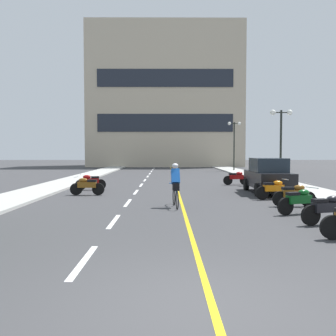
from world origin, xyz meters
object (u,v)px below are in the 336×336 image
Objects in this scene: street_lamp_mid at (281,129)px; motorcycle_2 at (299,201)px; motorcycle_7 at (236,178)px; motorcycle_4 at (274,189)px; motorcycle_6 at (90,182)px; parked_car_near at (268,176)px; motorcycle_1 at (327,209)px; street_lamp_far at (234,135)px; motorcycle_3 at (294,195)px; motorcycle_5 at (87,186)px; cyclist_rider at (175,184)px.

street_lamp_mid is 2.93× the size of motorcycle_2.
motorcycle_4 is at bearing -87.74° from motorcycle_7.
motorcycle_6 is (-11.79, -3.51, -3.18)m from street_lamp_mid.
parked_car_near is 2.51× the size of motorcycle_4.
motorcycle_7 is at bearing 90.81° from motorcycle_1.
street_lamp_far is at bearing 89.82° from street_lamp_mid.
motorcycle_3 is at bearing -95.69° from street_lamp_far.
cyclist_rider is (4.28, -3.76, 0.41)m from motorcycle_5.
motorcycle_1 is 0.98× the size of motorcycle_3.
motorcycle_7 is at bearing 92.86° from motorcycle_3.
street_lamp_far is 3.29× the size of motorcycle_2.
motorcycle_5 is 1.02× the size of motorcycle_6.
street_lamp_mid reaches higher than motorcycle_3.
motorcycle_4 and motorcycle_5 have the same top height.
motorcycle_1 is at bearing -46.74° from motorcycle_6.
motorcycle_5 is at bearing -152.87° from street_lamp_mid.
motorcycle_3 is at bearing -87.14° from motorcycle_7.
street_lamp_mid is 4.39m from motorcycle_7.
street_lamp_mid is at bearing 53.30° from cyclist_rider.
motorcycle_3 is at bearing 0.70° from cyclist_rider.
street_lamp_far is 3.21× the size of motorcycle_6.
motorcycle_4 is (0.10, 5.52, 0.00)m from motorcycle_1.
motorcycle_5 is 1.00× the size of motorcycle_7.
motorcycle_4 is 4.96m from cyclist_rider.
motorcycle_7 is at bearing -100.28° from street_lamp_far.
cyclist_rider is at bearing -179.30° from motorcycle_3.
motorcycle_4 is at bearing 94.94° from motorcycle_3.
parked_car_near is 2.54× the size of motorcycle_6.
motorcycle_1 is at bearing -93.91° from parked_car_near.
motorcycle_2 and motorcycle_5 have the same top height.
motorcycle_5 is at bearing -81.99° from motorcycle_6.
motorcycle_4 is 0.99× the size of motorcycle_7.
street_lamp_mid is at bearing 77.83° from motorcycle_1.
motorcycle_4 is (0.28, 3.77, 0.00)m from motorcycle_2.
motorcycle_7 is at bearing 32.75° from motorcycle_5.
motorcycle_7 is at bearing 19.29° from motorcycle_6.
motorcycle_2 is at bearing 95.78° from motorcycle_1.
motorcycle_2 is (-2.99, -11.30, -3.18)m from street_lamp_mid.
motorcycle_2 is 1.78m from motorcycle_3.
motorcycle_1 is 0.98× the size of motorcycle_7.
motorcycle_1 and motorcycle_5 have the same top height.
parked_car_near is 2.50× the size of motorcycle_3.
motorcycle_7 is (-0.72, 4.62, -0.44)m from parked_car_near.
street_lamp_mid reaches higher than motorcycle_4.
street_lamp_mid is 12.11m from motorcycle_2.
street_lamp_mid reaches higher than parked_car_near.
parked_car_near is 2.40× the size of cyclist_rider.
street_lamp_mid is 2.81× the size of motorcycle_3.
motorcycle_1 is 0.99× the size of motorcycle_4.
parked_car_near is 2.50× the size of motorcycle_7.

